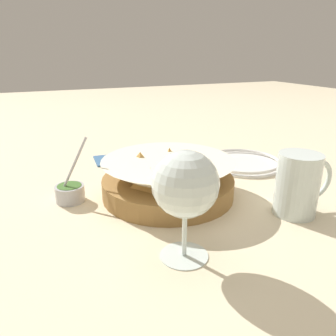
{
  "coord_description": "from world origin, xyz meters",
  "views": [
    {
      "loc": [
        -0.23,
        -0.6,
        0.28
      ],
      "look_at": [
        0.01,
        -0.04,
        0.06
      ],
      "focal_mm": 35.0,
      "sensor_mm": 36.0,
      "label": 1
    }
  ],
  "objects": [
    {
      "name": "food_basket",
      "position": [
        0.01,
        -0.03,
        0.03
      ],
      "size": [
        0.27,
        0.27,
        0.09
      ],
      "color": "olive",
      "rests_on": "ground_plane"
    },
    {
      "name": "wine_glass",
      "position": [
        -0.05,
        -0.24,
        0.11
      ],
      "size": [
        0.09,
        0.09,
        0.16
      ],
      "color": "silver",
      "rests_on": "ground_plane"
    },
    {
      "name": "ground_plane",
      "position": [
        0.0,
        0.0,
        0.0
      ],
      "size": [
        4.0,
        4.0,
        0.0
      ],
      "primitive_type": "plane",
      "color": "beige"
    },
    {
      "name": "side_plate",
      "position": [
        0.26,
        0.07,
        0.01
      ],
      "size": [
        0.2,
        0.2,
        0.01
      ],
      "color": "white",
      "rests_on": "ground_plane"
    },
    {
      "name": "napkin",
      "position": [
        -0.01,
        0.23,
        0.0
      ],
      "size": [
        0.15,
        0.1,
        0.01
      ],
      "color": "#38608E",
      "rests_on": "ground_plane"
    },
    {
      "name": "sauce_cup",
      "position": [
        -0.18,
        0.01,
        0.02
      ],
      "size": [
        0.07,
        0.06,
        0.13
      ],
      "color": "#B7B7BC",
      "rests_on": "ground_plane"
    },
    {
      "name": "beer_mug",
      "position": [
        0.19,
        -0.2,
        0.05
      ],
      "size": [
        0.12,
        0.08,
        0.11
      ],
      "color": "silver",
      "rests_on": "ground_plane"
    }
  ]
}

